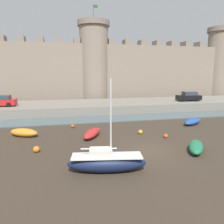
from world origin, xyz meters
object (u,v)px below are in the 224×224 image
at_px(rowboat_midflat_right, 92,133).
at_px(mooring_buoy_near_channel, 73,126).
at_px(mooring_buoy_mid_mud, 36,149).
at_px(rowboat_foreground_left, 192,121).
at_px(mooring_buoy_off_centre, 140,132).
at_px(car_quay_centre_east, 189,96).
at_px(rowboat_near_channel_right, 24,132).
at_px(rowboat_midflat_centre, 196,147).
at_px(mooring_buoy_near_shore, 166,136).
at_px(sailboat_midflat_left, 107,162).
at_px(car_quay_centre_west, 1,101).

height_order(rowboat_midflat_right, mooring_buoy_near_channel, rowboat_midflat_right).
bearing_deg(mooring_buoy_mid_mud, rowboat_foreground_left, 18.02).
relative_size(rowboat_foreground_left, mooring_buoy_off_centre, 7.77).
bearing_deg(car_quay_centre_east, rowboat_near_channel_right, -154.99).
relative_size(rowboat_midflat_right, mooring_buoy_off_centre, 8.40).
bearing_deg(rowboat_midflat_centre, mooring_buoy_off_centre, 114.35).
bearing_deg(car_quay_centre_east, mooring_buoy_near_channel, -155.32).
xyz_separation_m(mooring_buoy_mid_mud, mooring_buoy_near_channel, (3.15, 7.20, -0.06)).
bearing_deg(rowboat_near_channel_right, mooring_buoy_near_shore, -14.93).
bearing_deg(rowboat_near_channel_right, rowboat_foreground_left, 2.44).
height_order(rowboat_midflat_right, mooring_buoy_near_shore, rowboat_midflat_right).
distance_m(rowboat_near_channel_right, rowboat_midflat_centre, 15.83).
height_order(mooring_buoy_near_shore, mooring_buoy_near_channel, mooring_buoy_near_shore).
relative_size(rowboat_near_channel_right, sailboat_midflat_left, 0.53).
bearing_deg(sailboat_midflat_left, mooring_buoy_near_shore, 39.77).
distance_m(rowboat_midflat_right, car_quay_centre_east, 22.98).
relative_size(rowboat_near_channel_right, rowboat_midflat_right, 0.85).
distance_m(sailboat_midflat_left, mooring_buoy_near_channel, 11.83).
xyz_separation_m(rowboat_foreground_left, car_quay_centre_east, (6.21, 10.93, 1.70)).
bearing_deg(rowboat_midflat_centre, car_quay_centre_east, 59.72).
bearing_deg(rowboat_midflat_centre, rowboat_midflat_right, 142.03).
bearing_deg(rowboat_midflat_right, rowboat_foreground_left, 10.68).
distance_m(rowboat_midflat_centre, mooring_buoy_near_channel, 13.41).
height_order(rowboat_midflat_centre, car_quay_centre_west, car_quay_centre_west).
xyz_separation_m(mooring_buoy_near_shore, mooring_buoy_off_centre, (-1.89, 1.83, 0.02)).
relative_size(mooring_buoy_mid_mud, mooring_buoy_near_channel, 1.32).
bearing_deg(rowboat_foreground_left, rowboat_midflat_centre, -121.15).
bearing_deg(mooring_buoy_near_shore, car_quay_centre_west, 139.06).
bearing_deg(sailboat_midflat_left, rowboat_midflat_right, 89.14).
height_order(rowboat_midflat_centre, mooring_buoy_near_shore, rowboat_midflat_centre).
relative_size(mooring_buoy_off_centre, car_quay_centre_west, 0.10).
relative_size(rowboat_midflat_right, mooring_buoy_mid_mud, 7.28).
bearing_deg(car_quay_centre_west, mooring_buoy_off_centre, -40.56).
bearing_deg(rowboat_foreground_left, rowboat_midflat_right, -169.32).
distance_m(sailboat_midflat_left, car_quay_centre_east, 28.27).
xyz_separation_m(rowboat_midflat_right, car_quay_centre_east, (18.67, 13.28, 1.72)).
distance_m(rowboat_midflat_right, mooring_buoy_near_channel, 4.27).
bearing_deg(rowboat_midflat_right, mooring_buoy_off_centre, -2.04).
distance_m(mooring_buoy_mid_mud, mooring_buoy_off_centre, 10.23).
height_order(mooring_buoy_off_centre, car_quay_centre_east, car_quay_centre_east).
bearing_deg(mooring_buoy_mid_mud, mooring_buoy_near_shore, 6.19).
height_order(sailboat_midflat_left, car_quay_centre_west, sailboat_midflat_left).
height_order(rowboat_midflat_right, sailboat_midflat_left, sailboat_midflat_left).
bearing_deg(rowboat_midflat_centre, mooring_buoy_near_channel, 133.17).
xyz_separation_m(rowboat_near_channel_right, car_quay_centre_east, (25.16, 11.74, 1.67)).
bearing_deg(rowboat_midflat_centre, mooring_buoy_mid_mud, 168.16).
relative_size(rowboat_midflat_centre, car_quay_centre_west, 0.78).
bearing_deg(rowboat_midflat_right, rowboat_near_channel_right, 166.63).
bearing_deg(mooring_buoy_near_channel, rowboat_midflat_centre, -46.83).
xyz_separation_m(rowboat_midflat_right, rowboat_midflat_centre, (7.50, -5.86, 0.03)).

